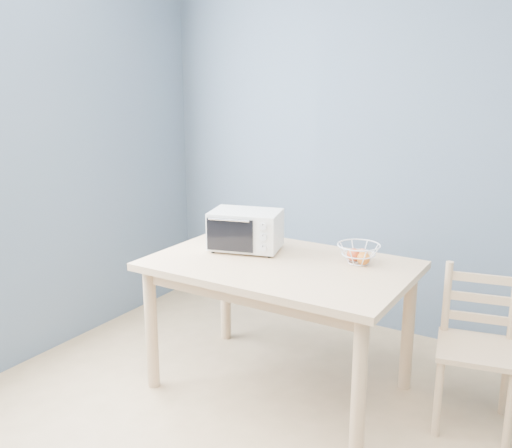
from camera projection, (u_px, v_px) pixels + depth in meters
The scene contains 5 objects.
room at pixel (241, 218), 1.77m from camera, with size 4.01×4.51×2.61m.
dining_table at pixel (280, 280), 3.13m from camera, with size 1.40×0.90×0.75m.
toaster_oven at pixel (243, 229), 3.31m from camera, with size 0.46×0.38×0.23m.
fruit_basket at pixel (359, 254), 3.08m from camera, with size 0.25×0.25×0.11m.
dining_chair at pixel (476, 350), 2.87m from camera, with size 0.45×0.45×0.81m.
Camera 1 is at (0.94, -1.44, 1.72)m, focal length 40.00 mm.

